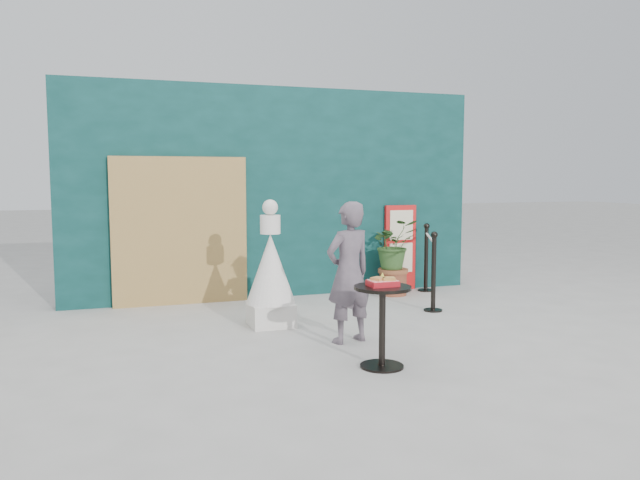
% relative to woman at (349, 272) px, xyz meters
% --- Properties ---
extents(ground, '(60.00, 60.00, 0.00)m').
position_rel_woman_xyz_m(ground, '(-0.03, -0.37, -0.74)').
color(ground, '#ADAAA5').
rests_on(ground, ground).
extents(back_wall, '(6.00, 0.30, 3.00)m').
position_rel_woman_xyz_m(back_wall, '(-0.03, 2.78, 0.76)').
color(back_wall, '#0A302E').
rests_on(back_wall, ground).
extents(bamboo_fence, '(1.80, 0.08, 2.00)m').
position_rel_woman_xyz_m(bamboo_fence, '(-1.43, 2.57, 0.26)').
color(bamboo_fence, tan).
rests_on(bamboo_fence, ground).
extents(woman, '(0.61, 0.48, 1.48)m').
position_rel_woman_xyz_m(woman, '(0.00, 0.00, 0.00)').
color(woman, '#665763').
rests_on(woman, ground).
extents(menu_board, '(0.50, 0.07, 1.30)m').
position_rel_woman_xyz_m(menu_board, '(1.87, 2.59, -0.09)').
color(menu_board, red).
rests_on(menu_board, ground).
extents(statue, '(0.57, 0.57, 1.47)m').
position_rel_woman_xyz_m(statue, '(-0.59, 0.97, -0.14)').
color(statue, silver).
rests_on(statue, ground).
extents(cafe_table, '(0.52, 0.52, 0.75)m').
position_rel_woman_xyz_m(cafe_table, '(-0.03, -0.91, -0.24)').
color(cafe_table, black).
rests_on(cafe_table, ground).
extents(food_basket, '(0.26, 0.19, 0.11)m').
position_rel_woman_xyz_m(food_basket, '(-0.03, -0.91, 0.05)').
color(food_basket, red).
rests_on(food_basket, cafe_table).
extents(planter, '(0.66, 0.57, 1.12)m').
position_rel_woman_xyz_m(planter, '(1.59, 2.24, -0.09)').
color(planter, brown).
rests_on(planter, ground).
extents(stanchion_barrier, '(0.84, 1.54, 1.03)m').
position_rel_woman_xyz_m(stanchion_barrier, '(1.90, 1.71, -0.24)').
color(stanchion_barrier, black).
rests_on(stanchion_barrier, ground).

